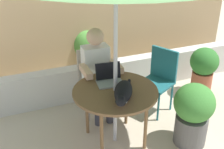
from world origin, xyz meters
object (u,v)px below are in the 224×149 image
object	(u,v)px
chair_occupied	(94,76)
potted_plant_near_fence	(193,112)
potted_plant_by_chair	(203,68)
potted_plant_corner	(86,49)
person_seated	(98,69)
chair_empty	(159,76)
laptop	(109,77)
patio_table	(115,95)
cat	(123,93)

from	to	relation	value
chair_occupied	potted_plant_near_fence	bearing A→B (deg)	-53.60
potted_plant_by_chair	potted_plant_corner	distance (m)	1.95
person_seated	potted_plant_corner	size ratio (longest dim) A/B	1.52
chair_occupied	person_seated	xyz separation A→B (m)	(0.00, -0.16, 0.17)
chair_empty	laptop	bearing A→B (deg)	-165.08
patio_table	person_seated	distance (m)	0.61
chair_empty	potted_plant_near_fence	world-z (taller)	chair_empty
cat	potted_plant_corner	xyz separation A→B (m)	(0.24, 2.09, -0.33)
potted_plant_near_fence	potted_plant_by_chair	distance (m)	1.25
cat	potted_plant_by_chair	size ratio (longest dim) A/B	0.75
chair_empty	potted_plant_near_fence	distance (m)	0.80
person_seated	cat	size ratio (longest dim) A/B	2.17
potted_plant_corner	laptop	bearing A→B (deg)	-97.71
chair_empty	potted_plant_corner	world-z (taller)	chair_empty
person_seated	potted_plant_near_fence	size ratio (longest dim) A/B	1.57
patio_table	potted_plant_near_fence	xyz separation A→B (m)	(0.83, -0.36, -0.22)
chair_occupied	person_seated	size ratio (longest dim) A/B	0.72
chair_empty	laptop	world-z (taller)	laptop
potted_plant_near_fence	potted_plant_by_chair	size ratio (longest dim) A/B	1.04
person_seated	laptop	world-z (taller)	person_seated
chair_empty	person_seated	size ratio (longest dim) A/B	0.72
chair_occupied	cat	bearing A→B (deg)	-89.97
potted_plant_corner	cat	bearing A→B (deg)	-96.41
chair_empty	potted_plant_by_chair	xyz separation A→B (m)	(0.84, 0.12, -0.10)
laptop	cat	size ratio (longest dim) A/B	0.58
patio_table	chair_empty	size ratio (longest dim) A/B	1.09
patio_table	cat	distance (m)	0.26
potted_plant_by_chair	potted_plant_corner	xyz separation A→B (m)	(-1.44, 1.32, 0.04)
potted_plant_by_chair	potted_plant_corner	size ratio (longest dim) A/B	0.93
patio_table	person_seated	bearing A→B (deg)	90.00
laptop	potted_plant_corner	distance (m)	1.71
chair_empty	cat	xyz separation A→B (m)	(-0.84, -0.65, 0.27)
laptop	potted_plant_corner	world-z (taller)	laptop
laptop	potted_plant_corner	bearing A→B (deg)	82.29
patio_table	potted_plant_by_chair	bearing A→B (deg)	18.42
potted_plant_near_fence	chair_occupied	bearing A→B (deg)	126.40
patio_table	laptop	bearing A→B (deg)	87.25
potted_plant_corner	potted_plant_near_fence	bearing A→B (deg)	-75.22
patio_table	chair_empty	bearing A→B (deg)	27.62
patio_table	potted_plant_near_fence	bearing A→B (deg)	-23.48
patio_table	chair_occupied	bearing A→B (deg)	90.00
laptop	potted_plant_near_fence	bearing A→B (deg)	-35.23
chair_occupied	laptop	bearing A→B (deg)	-88.90
laptop	cat	bearing A→B (deg)	-91.32
person_seated	cat	bearing A→B (deg)	-89.96
patio_table	laptop	size ratio (longest dim) A/B	2.95
chair_empty	cat	distance (m)	1.09
patio_table	laptop	xyz separation A→B (m)	(0.01, 0.22, 0.13)
laptop	person_seated	bearing A→B (deg)	91.54
chair_empty	person_seated	distance (m)	0.87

